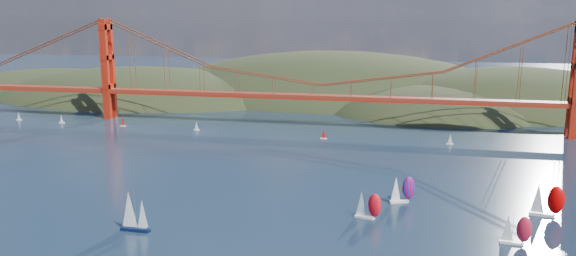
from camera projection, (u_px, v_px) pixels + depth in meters
The scene contains 13 objects.
headlands at pixel (409, 119), 379.00m from camera, with size 725.00×225.00×96.00m.
bridge at pixel (319, 65), 285.48m from camera, with size 552.00×12.00×55.00m.
sloop_navy at pixel (133, 212), 152.12m from camera, with size 7.92×4.46×12.37m.
racer_0 at pixel (368, 205), 161.34m from camera, with size 7.90×4.45×8.85m.
racer_1 at pixel (516, 229), 143.47m from camera, with size 7.65×3.29×8.70m.
racer_2 at pixel (546, 200), 163.16m from camera, with size 9.47×4.68×10.65m.
racer_rwb at pixel (402, 189), 174.91m from camera, with size 8.39×5.74×9.39m.
distant_boat_0 at pixel (19, 116), 309.05m from camera, with size 3.00×2.00×4.70m.
distant_boat_1 at pixel (61, 119), 300.82m from camera, with size 3.00×2.00×4.70m.
distant_boat_2 at pixel (123, 122), 292.58m from camera, with size 3.00×2.00×4.70m.
distant_boat_3 at pixel (197, 126), 282.34m from camera, with size 3.00×2.00×4.70m.
distant_boat_8 at pixel (450, 139), 252.36m from camera, with size 3.00×2.00×4.70m.
distant_boat_9 at pixel (324, 134), 263.42m from camera, with size 3.00×2.00×4.70m.
Camera 1 is at (43.18, -102.97, 58.55)m, focal length 35.00 mm.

